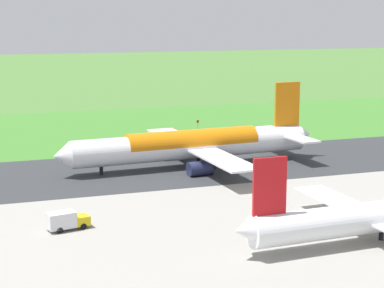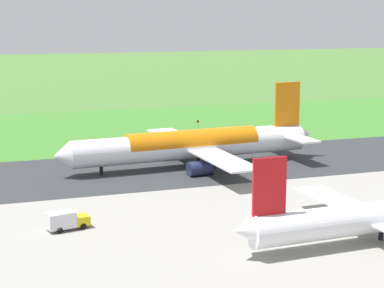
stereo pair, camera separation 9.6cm
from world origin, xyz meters
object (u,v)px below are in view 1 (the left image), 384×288
Objects in this scene: airliner_main at (194,145)px; service_truck_baggage at (66,220)px; airliner_parked_mid at (381,215)px; traffic_cone_orange at (175,128)px; no_stopping_sign at (198,124)px.

airliner_main is 42.95m from service_truck_baggage.
airliner_parked_mid reaches higher than service_truck_baggage.
traffic_cone_orange is (0.10, -90.99, -3.14)m from airliner_parked_mid.
airliner_main is 43.36m from traffic_cone_orange.
airliner_parked_mid is at bearing 100.70° from airliner_main.
traffic_cone_orange is at bearing -117.61° from service_truck_baggage.
traffic_cone_orange is (-38.42, -73.45, -1.13)m from service_truck_baggage.
airliner_main is 40.78m from no_stopping_sign.
airliner_main reaches higher than no_stopping_sign.
airliner_main is 19.97× the size of no_stopping_sign.
traffic_cone_orange is at bearing -102.20° from airliner_main.
airliner_parked_mid is at bearing 155.52° from service_truck_baggage.
airliner_parked_mid is 87.12m from no_stopping_sign.
airliner_parked_mid is (-9.22, 48.80, -0.94)m from airliner_main.
traffic_cone_orange is (-9.12, -42.19, -4.08)m from airliner_main.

